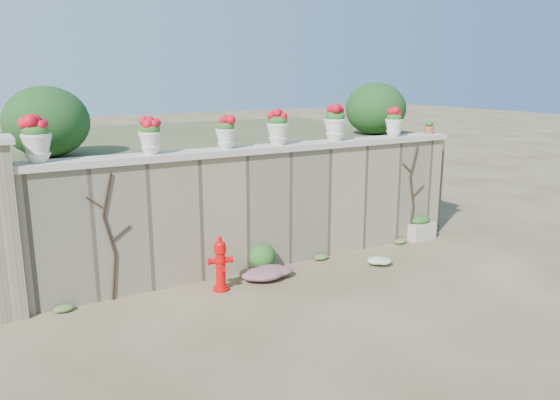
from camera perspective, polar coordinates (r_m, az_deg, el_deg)
ground at (r=8.27m, az=4.51°, el=-10.34°), size 80.00×80.00×0.00m
stone_wall at (r=9.40m, az=-1.64°, el=-0.99°), size 8.00×0.40×2.00m
wall_cap at (r=9.21m, az=-1.68°, el=5.37°), size 8.10×0.52×0.10m
raised_fill at (r=12.24m, az=-8.87°, el=2.14°), size 9.00×6.00×2.00m
back_shrub_left at (r=9.31m, az=-23.20°, el=7.52°), size 1.30×1.30×1.10m
back_shrub_right at (r=12.07m, az=9.95°, el=9.37°), size 1.30×1.30×1.10m
vine_left at (r=8.29m, az=-17.33°, el=-3.57°), size 0.60×0.04×1.91m
vine_right at (r=11.12m, az=13.67°, el=0.78°), size 0.60×0.04×1.91m
fire_hydrant at (r=8.47m, az=-6.24°, el=-6.61°), size 0.38×0.27×0.87m
planter_box at (r=11.44m, az=14.44°, el=-2.87°), size 0.59×0.35×0.48m
green_shrub at (r=9.35m, az=-1.38°, el=-5.64°), size 0.60×0.54×0.57m
magenta_clump at (r=8.96m, az=-1.14°, el=-7.57°), size 0.91×0.61×0.24m
white_flowers at (r=9.75m, az=10.33°, el=-6.22°), size 0.54×0.43×0.20m
urn_pot_0 at (r=8.10m, az=-24.11°, el=5.78°), size 0.40×0.40×0.63m
urn_pot_1 at (r=8.42m, az=-13.40°, el=6.49°), size 0.35×0.35×0.54m
urn_pot_2 at (r=8.86m, az=-5.70°, el=7.00°), size 0.33×0.33×0.52m
urn_pot_3 at (r=9.30m, az=-0.23°, el=7.58°), size 0.38×0.38×0.59m
urn_pot_4 at (r=9.95m, az=5.79°, el=7.99°), size 0.41×0.41×0.64m
urn_pot_5 at (r=10.83m, az=11.83°, el=7.92°), size 0.34×0.34×0.54m
terracotta_pot at (r=11.49m, az=15.31°, el=7.27°), size 0.21×0.21×0.26m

